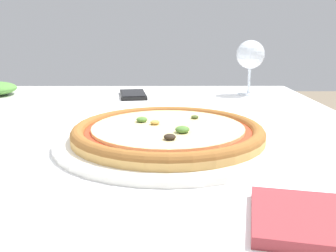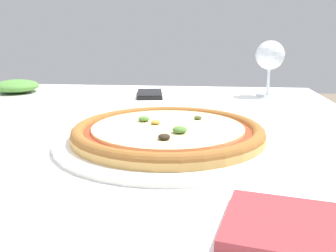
% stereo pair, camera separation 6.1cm
% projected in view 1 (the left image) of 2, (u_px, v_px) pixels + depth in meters
% --- Properties ---
extents(dining_table, '(1.13, 1.16, 0.73)m').
position_uv_depth(dining_table, '(79.00, 174.00, 0.72)').
color(dining_table, '#997047').
rests_on(dining_table, ground_plane).
extents(pizza_plate, '(0.37, 0.37, 0.04)m').
position_uv_depth(pizza_plate, '(168.00, 134.00, 0.62)').
color(pizza_plate, white).
rests_on(pizza_plate, dining_table).
extents(wine_glass_far_left, '(0.08, 0.08, 0.16)m').
position_uv_depth(wine_glass_far_left, '(250.00, 56.00, 1.07)').
color(wine_glass_far_left, silver).
rests_on(wine_glass_far_left, dining_table).
extents(cell_phone, '(0.09, 0.15, 0.01)m').
position_uv_depth(cell_phone, '(133.00, 94.00, 1.06)').
color(cell_phone, black).
rests_on(cell_phone, dining_table).
extents(napkin_folded, '(0.17, 0.14, 0.01)m').
position_uv_depth(napkin_folded, '(332.00, 222.00, 0.36)').
color(napkin_folded, '#933338').
rests_on(napkin_folded, dining_table).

